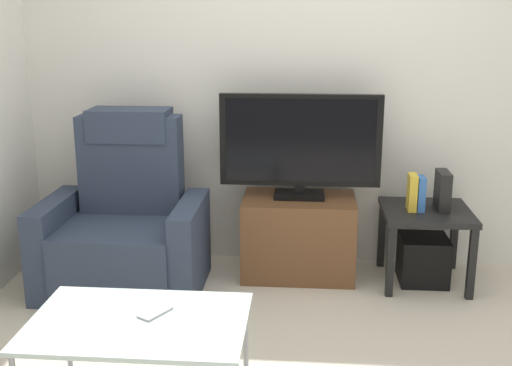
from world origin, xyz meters
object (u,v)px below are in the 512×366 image
object	(u,v)px
book_middle	(421,194)
game_console	(443,191)
tv_stand	(298,236)
cell_phone	(155,312)
coffee_table	(139,326)
television	(300,144)
side_table	(426,221)
subwoofer_box	(423,259)
recliner_armchair	(125,227)
book_leftmost	(412,192)

from	to	relation	value
book_middle	game_console	distance (m)	0.14
tv_stand	cell_phone	size ratio (longest dim) A/B	4.78
book_middle	coffee_table	xyz separation A→B (m)	(-1.38, -1.47, -0.18)
television	game_console	world-z (taller)	television
television	cell_phone	world-z (taller)	television
tv_stand	game_console	distance (m)	0.95
side_table	television	bearing A→B (deg)	174.18
coffee_table	side_table	bearing A→B (deg)	46.15
book_middle	subwoofer_box	bearing A→B (deg)	22.86
side_table	cell_phone	world-z (taller)	side_table
subwoofer_box	cell_phone	size ratio (longest dim) A/B	1.97
game_console	coffee_table	world-z (taller)	game_console
subwoofer_box	television	bearing A→B (deg)	174.18
subwoofer_box	recliner_armchair	bearing A→B (deg)	-174.52
side_table	book_middle	size ratio (longest dim) A/B	2.53
book_leftmost	cell_phone	size ratio (longest dim) A/B	1.52
subwoofer_box	cell_phone	world-z (taller)	cell_phone
subwoofer_box	game_console	world-z (taller)	game_console
book_leftmost	tv_stand	bearing A→B (deg)	173.27
television	cell_phone	size ratio (longest dim) A/B	6.76
recliner_armchair	tv_stand	bearing A→B (deg)	21.94
television	book_leftmost	xyz separation A→B (m)	(0.69, -0.10, -0.27)
recliner_armchair	side_table	bearing A→B (deg)	14.78
subwoofer_box	cell_phone	bearing A→B (deg)	-133.97
tv_stand	side_table	size ratio (longest dim) A/B	1.33
book_middle	coffee_table	bearing A→B (deg)	-133.27
cell_phone	side_table	bearing A→B (deg)	76.66
television	side_table	size ratio (longest dim) A/B	1.88
television	recliner_armchair	distance (m)	1.21
subwoofer_box	book_leftmost	size ratio (longest dim) A/B	1.30
subwoofer_box	book_leftmost	xyz separation A→B (m)	(-0.10, -0.02, 0.45)
side_table	subwoofer_box	xyz separation A→B (m)	(-0.00, -0.00, -0.26)
television	game_console	size ratio (longest dim) A/B	4.20
coffee_table	cell_phone	world-z (taller)	cell_phone
subwoofer_box	book_leftmost	bearing A→B (deg)	-168.69
book_middle	game_console	world-z (taller)	game_console
television	coffee_table	world-z (taller)	television
coffee_table	tv_stand	bearing A→B (deg)	67.61
side_table	book_middle	bearing A→B (deg)	-157.14
side_table	coffee_table	world-z (taller)	side_table
recliner_armchair	game_console	xyz separation A→B (m)	(1.96, 0.19, 0.23)
tv_stand	subwoofer_box	size ratio (longest dim) A/B	2.42
book_middle	game_console	bearing A→B (deg)	12.31
tv_stand	book_middle	distance (m)	0.82
game_console	cell_phone	bearing A→B (deg)	-135.59
recliner_armchair	coffee_table	bearing A→B (deg)	-62.43
recliner_armchair	coffee_table	xyz separation A→B (m)	(0.43, -1.31, 0.03)
coffee_table	cell_phone	xyz separation A→B (m)	(0.06, 0.06, 0.03)
television	subwoofer_box	world-z (taller)	television
recliner_armchair	side_table	size ratio (longest dim) A/B	2.00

